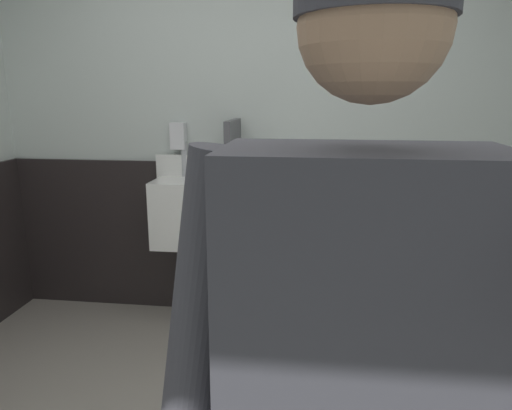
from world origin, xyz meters
TOP-DOWN VIEW (x-y plane):
  - wall_back at (0.00, 1.69)m, footprint 4.16×0.12m
  - wainscot_band_back at (0.00, 1.61)m, footprint 3.56×0.03m
  - urinal_left at (-0.49, 1.47)m, footprint 0.40×0.34m
  - urinal_middle at (0.26, 1.47)m, footprint 0.40×0.34m
  - privacy_divider_panel at (-0.12, 1.40)m, footprint 0.04×0.40m
  - soap_dispenser at (-0.53, 1.59)m, footprint 0.10×0.07m

SIDE VIEW (x-z plane):
  - wainscot_band_back at x=0.00m, z-range 0.00..1.10m
  - urinal_left at x=-0.49m, z-range 0.16..1.40m
  - urinal_middle at x=0.26m, z-range 0.16..1.40m
  - privacy_divider_panel at x=-0.12m, z-range 0.50..1.40m
  - soap_dispenser at x=-0.53m, z-range 1.19..1.37m
  - wall_back at x=0.00m, z-range 0.00..2.82m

